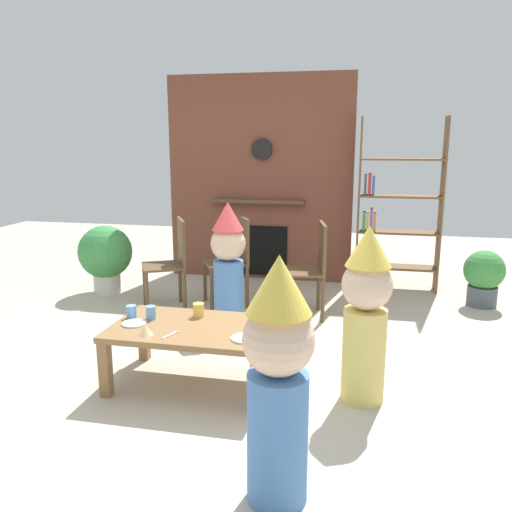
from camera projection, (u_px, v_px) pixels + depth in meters
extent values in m
plane|color=#BCB29E|center=(225.00, 365.00, 3.86)|extent=(12.00, 12.00, 0.00)
cube|color=brown|center=(260.00, 179.00, 6.13)|extent=(2.20, 0.18, 2.40)
cube|color=black|center=(258.00, 250.00, 6.22)|extent=(0.70, 0.02, 0.60)
cube|color=brown|center=(258.00, 201.00, 6.06)|extent=(1.10, 0.10, 0.04)
cylinder|color=black|center=(262.00, 149.00, 5.93)|extent=(0.24, 0.04, 0.24)
cube|color=brown|center=(359.00, 204.00, 5.76)|extent=(0.02, 0.28, 1.90)
cube|color=brown|center=(441.00, 206.00, 5.58)|extent=(0.02, 0.28, 1.90)
cube|color=brown|center=(395.00, 267.00, 5.82)|extent=(0.86, 0.28, 0.02)
cube|color=brown|center=(398.00, 232.00, 5.73)|extent=(0.86, 0.28, 0.02)
cube|color=brown|center=(400.00, 196.00, 5.65)|extent=(0.86, 0.28, 0.02)
cube|color=brown|center=(402.00, 159.00, 5.56)|extent=(0.86, 0.28, 0.02)
cube|color=#B23333|center=(362.00, 257.00, 5.88)|extent=(0.03, 0.20, 0.18)
cube|color=#3359A5|center=(366.00, 257.00, 5.87)|extent=(0.02, 0.20, 0.19)
cube|color=#3F8C4C|center=(364.00, 221.00, 5.78)|extent=(0.03, 0.20, 0.22)
cube|color=gold|center=(367.00, 221.00, 5.78)|extent=(0.02, 0.20, 0.21)
cube|color=#8C4C99|center=(371.00, 219.00, 5.76)|extent=(0.03, 0.20, 0.25)
cube|color=#D87F3F|center=(375.00, 221.00, 5.76)|extent=(0.03, 0.20, 0.21)
cube|color=#4C4C51|center=(365.00, 184.00, 5.70)|extent=(0.03, 0.20, 0.23)
cube|color=#B23333|center=(370.00, 184.00, 5.69)|extent=(0.04, 0.20, 0.24)
cube|color=#3359A5|center=(374.00, 185.00, 5.68)|extent=(0.02, 0.20, 0.21)
cube|color=olive|center=(193.00, 328.00, 3.49)|extent=(1.10, 0.69, 0.04)
cube|color=olive|center=(105.00, 369.00, 3.35)|extent=(0.07, 0.07, 0.38)
cube|color=olive|center=(257.00, 384.00, 3.14)|extent=(0.07, 0.07, 0.38)
cube|color=olive|center=(144.00, 336.00, 3.92)|extent=(0.07, 0.07, 0.38)
cube|color=olive|center=(274.00, 347.00, 3.72)|extent=(0.07, 0.07, 0.38)
cylinder|color=#669EE0|center=(151.00, 313.00, 3.60)|extent=(0.07, 0.07, 0.10)
cylinder|color=#F2CC4C|center=(199.00, 310.00, 3.66)|extent=(0.08, 0.08, 0.10)
cylinder|color=#669EE0|center=(132.00, 312.00, 3.63)|extent=(0.07, 0.07, 0.09)
cylinder|color=silver|center=(257.00, 318.00, 3.49)|extent=(0.07, 0.07, 0.09)
cylinder|color=white|center=(245.00, 338.00, 3.24)|extent=(0.18, 0.18, 0.01)
cylinder|color=white|center=(134.00, 323.00, 3.51)|extent=(0.16, 0.16, 0.01)
cone|color=#EAC68C|center=(145.00, 330.00, 3.31)|extent=(0.10, 0.10, 0.06)
cube|color=silver|center=(170.00, 335.00, 3.31)|extent=(0.06, 0.15, 0.01)
cylinder|color=#4C7FC6|center=(277.00, 437.00, 2.35)|extent=(0.28, 0.28, 0.63)
sphere|color=beige|center=(278.00, 340.00, 2.25)|extent=(0.32, 0.32, 0.32)
cone|color=#F2D14C|center=(279.00, 284.00, 2.19)|extent=(0.29, 0.29, 0.26)
cylinder|color=#E0CC66|center=(364.00, 355.00, 3.28)|extent=(0.27, 0.27, 0.61)
sphere|color=beige|center=(367.00, 285.00, 3.18)|extent=(0.32, 0.32, 0.32)
cone|color=#F2D14C|center=(369.00, 246.00, 3.13)|extent=(0.28, 0.28, 0.25)
cylinder|color=#4C7FC6|center=(229.00, 293.00, 4.64)|extent=(0.27, 0.27, 0.60)
sphere|color=beige|center=(228.00, 243.00, 4.54)|extent=(0.31, 0.31, 0.31)
cone|color=#EA4C4C|center=(228.00, 216.00, 4.48)|extent=(0.28, 0.28, 0.25)
cube|color=brown|center=(163.00, 266.00, 5.06)|extent=(0.54, 0.54, 0.02)
cube|color=brown|center=(181.00, 242.00, 5.05)|extent=(0.21, 0.37, 0.45)
cylinder|color=brown|center=(145.00, 285.00, 5.23)|extent=(0.04, 0.04, 0.43)
cylinder|color=brown|center=(147.00, 295.00, 4.89)|extent=(0.04, 0.04, 0.43)
cylinder|color=brown|center=(180.00, 282.00, 5.32)|extent=(0.04, 0.04, 0.43)
cylinder|color=brown|center=(185.00, 292.00, 4.98)|extent=(0.04, 0.04, 0.43)
cube|color=brown|center=(225.00, 263.00, 5.20)|extent=(0.54, 0.54, 0.02)
cube|color=brown|center=(243.00, 239.00, 5.19)|extent=(0.22, 0.37, 0.45)
cylinder|color=brown|center=(205.00, 281.00, 5.36)|extent=(0.04, 0.04, 0.43)
cylinder|color=brown|center=(212.00, 290.00, 5.03)|extent=(0.04, 0.04, 0.43)
cylinder|color=brown|center=(238.00, 278.00, 5.46)|extent=(0.04, 0.04, 0.43)
cylinder|color=brown|center=(247.00, 287.00, 5.13)|extent=(0.04, 0.04, 0.43)
cube|color=brown|center=(302.00, 271.00, 4.85)|extent=(0.47, 0.47, 0.02)
cube|color=brown|center=(322.00, 247.00, 4.80)|extent=(0.11, 0.40, 0.45)
cylinder|color=brown|center=(282.00, 289.00, 5.08)|extent=(0.04, 0.04, 0.43)
cylinder|color=brown|center=(284.00, 300.00, 4.73)|extent=(0.04, 0.04, 0.43)
cylinder|color=brown|center=(319.00, 289.00, 5.07)|extent=(0.04, 0.04, 0.43)
cylinder|color=brown|center=(323.00, 300.00, 4.72)|extent=(0.04, 0.04, 0.43)
cylinder|color=#4C5660|center=(482.00, 296.00, 5.24)|extent=(0.29, 0.29, 0.20)
sphere|color=#3D9143|center=(484.00, 270.00, 5.18)|extent=(0.40, 0.40, 0.40)
cylinder|color=beige|center=(107.00, 283.00, 5.68)|extent=(0.29, 0.29, 0.22)
sphere|color=#3C8E46|center=(105.00, 252.00, 5.60)|extent=(0.58, 0.58, 0.58)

